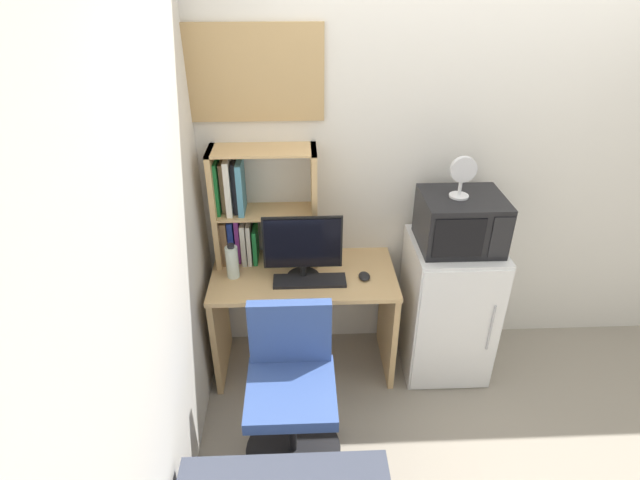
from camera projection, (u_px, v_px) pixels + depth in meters
wall_back at (525, 165)px, 3.11m from camera, size 6.40×0.04×2.60m
wall_left at (112, 360)px, 1.63m from camera, size 0.04×4.40×2.60m
desk at (304, 304)px, 3.19m from camera, size 1.13×0.57×0.74m
hutch_bookshelf at (249, 208)px, 3.03m from camera, size 0.62×0.24×0.74m
monitor at (303, 247)px, 2.92m from camera, size 0.46×0.20×0.41m
keyboard at (310, 281)px, 2.98m from camera, size 0.43×0.13×0.02m
computer_mouse at (364, 276)px, 3.02m from camera, size 0.07×0.10×0.03m
water_bottle at (232, 262)px, 2.99m from camera, size 0.08×0.08×0.23m
mini_fridge at (447, 307)px, 3.23m from camera, size 0.53×0.54×0.93m
microwave at (461, 221)px, 2.92m from camera, size 0.47×0.40×0.31m
desk_fan at (462, 175)px, 2.76m from camera, size 0.15×0.11×0.24m
desk_chair at (292, 395)px, 2.68m from camera, size 0.53×0.53×0.90m
wall_corkboard at (252, 74)px, 2.73m from camera, size 0.79×0.02×0.52m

